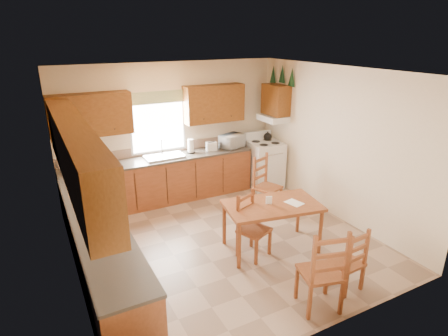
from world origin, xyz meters
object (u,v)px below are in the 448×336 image
chair_near_left (347,259)px  chair_far_left (254,226)px  chair_far_right (268,184)px  dining_table (271,226)px  microwave (232,141)px  chair_near_right (321,268)px  stove (265,165)px

chair_near_left → chair_far_left: size_ratio=0.89×
chair_far_right → dining_table: bearing=-142.5°
microwave → chair_near_left: (-0.34, -3.71, -0.61)m
dining_table → chair_far_left: bearing=-162.0°
chair_far_right → chair_far_left: bearing=-152.1°
chair_near_right → microwave: bearing=-87.7°
dining_table → chair_near_right: 1.41m
microwave → stove: bearing=-41.9°
microwave → chair_far_left: 2.74m
dining_table → chair_far_right: 1.38m
chair_far_left → dining_table: bearing=-15.1°
chair_near_left → chair_far_left: chair_far_left is taller
stove → chair_near_left: (-1.02, -3.46, -0.05)m
chair_near_right → chair_far_right: chair_near_right is taller
chair_near_left → chair_near_right: chair_near_right is taller
dining_table → chair_near_right: bearing=-89.7°
microwave → chair_far_right: microwave is taller
chair_near_left → chair_far_left: 1.39m
dining_table → chair_far_left: chair_far_left is taller
microwave → dining_table: bearing=-126.4°
microwave → chair_far_left: microwave is taller
chair_near_right → chair_far_left: chair_near_right is taller
chair_near_right → dining_table: bearing=-84.4°
microwave → chair_far_right: bearing=-108.7°
dining_table → chair_far_left: (-0.34, -0.05, 0.12)m
chair_far_left → chair_far_right: 1.61m
stove → chair_near_left: size_ratio=1.10×
dining_table → chair_far_right: bearing=68.7°
dining_table → chair_near_left: 1.30m
stove → chair_far_right: (-0.62, -1.03, 0.04)m
dining_table → chair_near_right: size_ratio=1.28×
stove → chair_near_left: 3.60m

